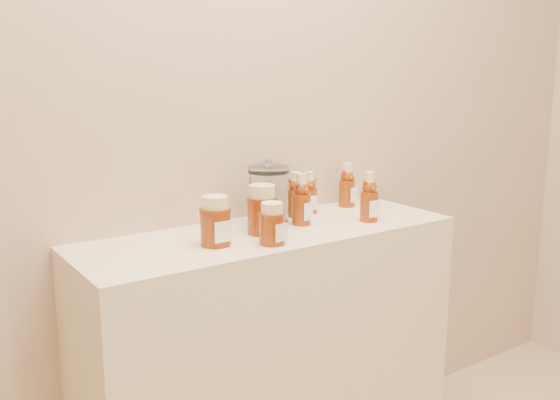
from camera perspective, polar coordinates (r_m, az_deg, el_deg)
wall_back at (r=2.01m, az=-4.15°, el=10.91°), size 3.50×0.02×2.70m
display_table at (r=2.07m, az=-0.84°, el=-14.98°), size 1.20×0.40×0.90m
bear_bottle_back_left at (r=2.07m, az=1.42°, el=0.80°), size 0.08×0.08×0.17m
bear_bottle_back_mid at (r=2.12m, az=2.72°, el=0.94°), size 0.07×0.07×0.16m
bear_bottle_back_right at (r=2.23m, az=6.15°, el=1.65°), size 0.08×0.08×0.18m
bear_bottle_front_left at (r=1.96m, az=1.98°, el=0.38°), size 0.07×0.07×0.19m
bear_bottle_front_right at (r=2.02m, az=8.17°, el=0.59°), size 0.07×0.07×0.18m
honey_jar_left at (r=1.75m, az=-5.93°, el=-1.90°), size 0.09×0.09×0.14m
honey_jar_back at (r=1.86m, az=-1.63°, el=-0.86°), size 0.10×0.10×0.15m
honey_jar_front at (r=1.75m, az=-0.73°, el=-2.16°), size 0.09×0.09×0.12m
glass_canister at (r=1.97m, az=-1.04°, el=0.69°), size 0.15×0.15×0.20m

